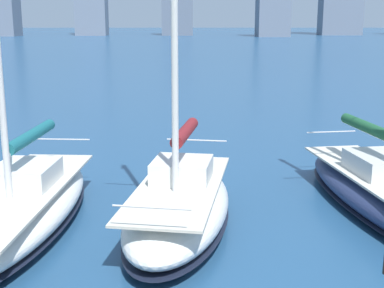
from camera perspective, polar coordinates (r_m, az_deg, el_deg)
The scene contains 2 objects.
sailboat_maroon at distance 13.65m, azimuth -1.34°, elevation -6.43°, with size 3.52×6.91×10.66m.
sailboat_teal at distance 14.49m, azimuth -17.80°, elevation -6.24°, with size 3.06×8.46×11.82m.
Camera 1 is at (0.11, 6.74, 5.33)m, focal length 50.00 mm.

